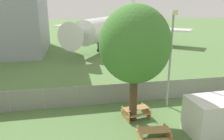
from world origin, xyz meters
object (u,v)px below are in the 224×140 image
object	(u,v)px
airplane	(117,25)
tree_near_hangar	(135,45)
picnic_bench_open_grass	(136,111)
picnic_bench_near_cabin	(154,134)
portable_cabin	(218,116)

from	to	relation	value
airplane	tree_near_hangar	size ratio (longest dim) A/B	4.28
airplane	tree_near_hangar	xyz separation A→B (m)	(-5.67, -32.28, 1.67)
airplane	picnic_bench_open_grass	distance (m)	32.64
tree_near_hangar	picnic_bench_near_cabin	bearing A→B (deg)	-78.75
portable_cabin	tree_near_hangar	world-z (taller)	tree_near_hangar
airplane	picnic_bench_open_grass	bearing A→B (deg)	21.86
picnic_bench_near_cabin	tree_near_hangar	distance (m)	5.65
portable_cabin	picnic_bench_open_grass	world-z (taller)	portable_cabin
airplane	picnic_bench_open_grass	world-z (taller)	airplane
portable_cabin	airplane	bearing A→B (deg)	86.34
picnic_bench_open_grass	tree_near_hangar	xyz separation A→B (m)	(-0.30, -0.26, 4.93)
picnic_bench_near_cabin	airplane	bearing A→B (deg)	81.66
portable_cabin	picnic_bench_near_cabin	distance (m)	4.33
portable_cabin	picnic_bench_open_grass	distance (m)	5.41
portable_cabin	tree_near_hangar	bearing A→B (deg)	149.04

